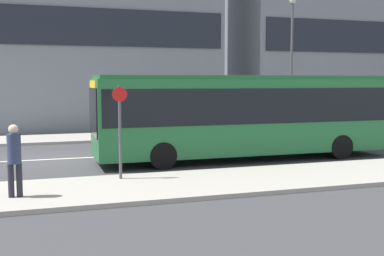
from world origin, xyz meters
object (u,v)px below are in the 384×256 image
at_px(pedestrian_near_stop, 14,156).
at_px(street_lamp, 292,52).
at_px(bus_stop_sign, 120,125).
at_px(parked_car_0, 316,125).
at_px(city_bus, 245,111).

bearing_deg(pedestrian_near_stop, street_lamp, 37.88).
relative_size(pedestrian_near_stop, street_lamp, 0.24).
height_order(bus_stop_sign, street_lamp, street_lamp).
bearing_deg(parked_car_0, bus_stop_sign, -144.93).
distance_m(pedestrian_near_stop, bus_stop_sign, 3.32).
relative_size(bus_stop_sign, street_lamp, 0.37).
xyz_separation_m(pedestrian_near_stop, street_lamp, (14.41, 11.64, 3.51)).
distance_m(city_bus, bus_stop_sign, 6.07).
bearing_deg(bus_stop_sign, street_lamp, 41.54).
bearing_deg(parked_car_0, city_bus, -140.02).
relative_size(city_bus, parked_car_0, 2.91).
relative_size(pedestrian_near_stop, bus_stop_sign, 0.66).
bearing_deg(pedestrian_near_stop, bus_stop_sign, 25.50).
distance_m(bus_stop_sign, street_lamp, 15.62).
distance_m(city_bus, street_lamp, 9.96).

